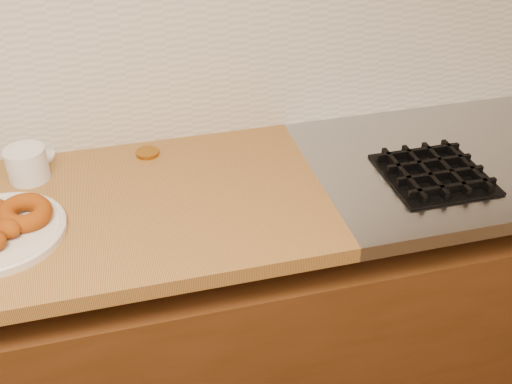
# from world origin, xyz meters

# --- Properties ---
(base_cabinet) EXTENTS (3.60, 0.60, 0.77)m
(base_cabinet) POSITION_xyz_m (0.00, 1.69, 0.39)
(base_cabinet) COLOR #4F2812
(base_cabinet) RESTS_ON floor
(backsplash) EXTENTS (3.60, 0.02, 0.60)m
(backsplash) POSITION_xyz_m (0.00, 1.99, 1.20)
(backsplash) COLOR beige
(backsplash) RESTS_ON wall_back
(ring_donut) EXTENTS (0.17, 0.18, 0.05)m
(ring_donut) POSITION_xyz_m (-0.22, 1.65, 0.94)
(ring_donut) COLOR #85330B
(ring_donut) RESTS_ON donut_plate
(plastic_tub) EXTENTS (0.11, 0.11, 0.09)m
(plastic_tub) POSITION_xyz_m (-0.22, 1.86, 0.94)
(plastic_tub) COLOR silver
(plastic_tub) RESTS_ON butcher_block
(tub_lid) EXTENTS (0.15, 0.15, 0.01)m
(tub_lid) POSITION_xyz_m (-0.23, 1.97, 0.90)
(tub_lid) COLOR white
(tub_lid) RESTS_ON butcher_block
(brass_jar_lid) EXTENTS (0.07, 0.07, 0.01)m
(brass_jar_lid) POSITION_xyz_m (0.08, 1.90, 0.91)
(brass_jar_lid) COLOR #9E641B
(brass_jar_lid) RESTS_ON butcher_block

